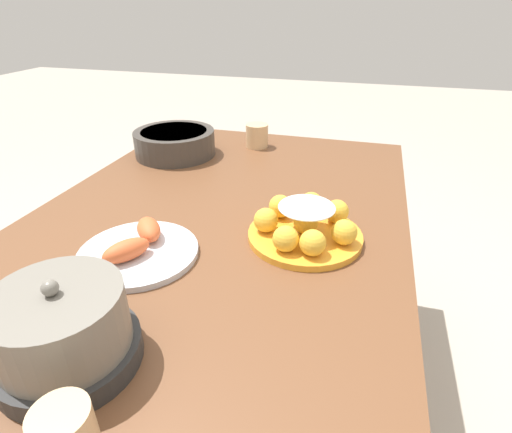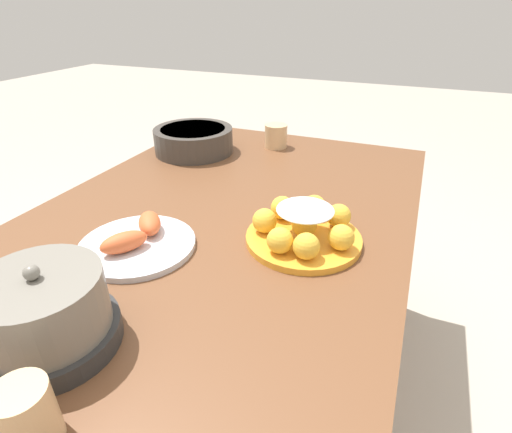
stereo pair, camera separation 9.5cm
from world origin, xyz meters
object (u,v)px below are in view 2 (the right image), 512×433
at_px(serving_bowl, 194,139).
at_px(cup_far, 276,136).
at_px(warming_pot, 45,314).
at_px(dining_table, 214,248).
at_px(cup_near, 27,417).
at_px(cake_plate, 304,228).
at_px(seafood_platter, 137,241).

bearing_deg(serving_bowl, cup_far, -57.30).
bearing_deg(warming_pot, dining_table, -5.93).
height_order(serving_bowl, cup_near, cup_near).
distance_m(dining_table, serving_bowl, 0.55).
bearing_deg(warming_pot, serving_bowl, 16.04).
bearing_deg(cake_plate, dining_table, 90.99).
height_order(cake_plate, cup_near, cup_near).
height_order(cake_plate, serving_bowl, cake_plate).
bearing_deg(cup_far, cake_plate, -154.44).
distance_m(cake_plate, seafood_platter, 0.38).
relative_size(dining_table, cup_near, 16.33).
relative_size(seafood_platter, cup_near, 2.77).
bearing_deg(cup_near, serving_bowl, 19.54).
distance_m(seafood_platter, cup_far, 0.77).
distance_m(cake_plate, serving_bowl, 0.70).
relative_size(dining_table, cake_plate, 5.77).
height_order(cup_far, warming_pot, warming_pot).
bearing_deg(cup_near, dining_table, 5.79).
bearing_deg(cake_plate, cup_far, 25.56).
xyz_separation_m(serving_bowl, seafood_platter, (-0.61, -0.21, -0.03)).
bearing_deg(cup_near, seafood_platter, 20.76).
height_order(cup_near, cup_far, cup_near).
bearing_deg(cup_far, seafood_platter, 176.13).
distance_m(cup_near, warming_pot, 0.17).
bearing_deg(serving_bowl, seafood_platter, -161.32).
bearing_deg(serving_bowl, dining_table, -145.19).
bearing_deg(seafood_platter, cake_plate, -63.13).
xyz_separation_m(dining_table, warming_pot, (-0.46, 0.05, 0.14)).
height_order(seafood_platter, cup_near, cup_near).
height_order(dining_table, serving_bowl, serving_bowl).
bearing_deg(cake_plate, serving_bowl, 51.38).
bearing_deg(warming_pot, cup_near, -140.85).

